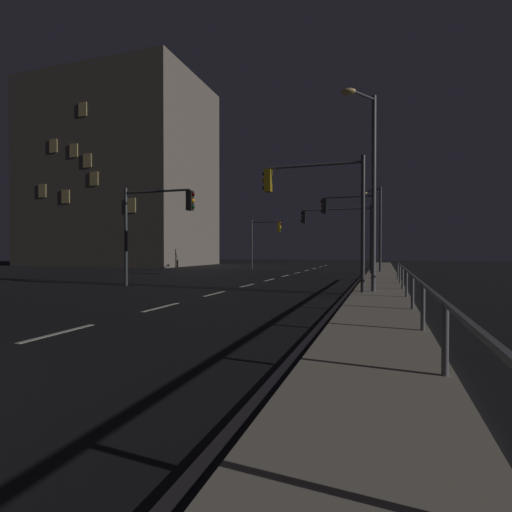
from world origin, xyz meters
name	(u,v)px	position (x,y,z in m)	size (l,w,h in m)	color
ground_plane	(250,285)	(0.00, 17.50, 0.00)	(112.00, 112.00, 0.00)	black
sidewalk_right	(381,287)	(6.51, 17.50, 0.07)	(2.10, 77.00, 0.14)	#9E937F
lane_markings_center	(269,280)	(0.00, 21.00, 0.01)	(0.14, 50.00, 0.01)	silver
lane_edge_line	(359,280)	(5.21, 22.50, 0.01)	(0.14, 53.00, 0.01)	silver
traffic_light_mid_right	(338,225)	(3.36, 27.88, 3.76)	(5.32, 0.34, 5.03)	#2D3033
traffic_light_far_left	(156,216)	(-4.12, 15.08, 3.52)	(3.93, 0.36, 4.98)	#2D3033
traffic_light_near_right	(350,218)	(4.63, 23.15, 3.82)	(3.32, 0.34, 5.27)	#2D3033
traffic_light_far_center	(265,234)	(-4.37, 34.34, 3.38)	(3.07, 0.35, 4.85)	#38383D
traffic_light_far_right	(317,198)	(4.05, 14.22, 3.96)	(4.23, 0.34, 5.40)	#38383D
street_lamp_mid_block	(377,220)	(6.11, 30.78, 4.24)	(1.70, 1.59, 6.71)	#38383D
street_lamp_across_street	(369,174)	(6.09, 14.53, 4.83)	(1.27, 1.63, 7.89)	#4C4C51
barrier_fence	(413,283)	(7.41, 10.12, 0.88)	(0.09, 24.32, 0.98)	#59595E
building_distant	(121,176)	(-25.26, 39.80, 11.36)	(21.12, 14.04, 22.73)	#6B6056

